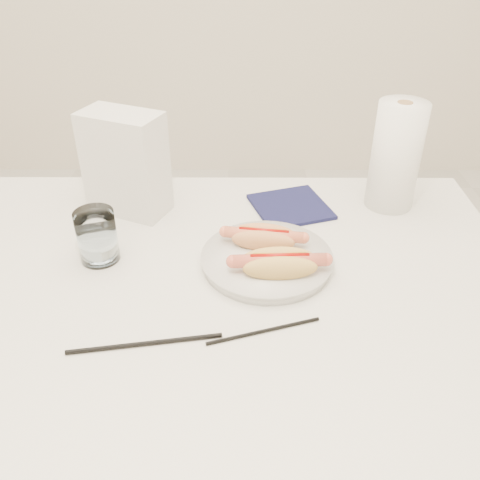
{
  "coord_description": "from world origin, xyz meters",
  "views": [
    {
      "loc": [
        0.08,
        -0.76,
        1.33
      ],
      "look_at": [
        0.08,
        0.01,
        0.82
      ],
      "focal_mm": 39.14,
      "sensor_mm": 36.0,
      "label": 1
    }
  ],
  "objects_px": {
    "table": "(200,301)",
    "hotdog_left": "(264,237)",
    "hotdog_right": "(279,264)",
    "water_glass": "(97,236)",
    "napkin_box": "(126,164)",
    "plate": "(267,261)",
    "paper_towel_roll": "(396,156)"
  },
  "relations": [
    {
      "from": "napkin_box",
      "to": "water_glass",
      "type": "bearing_deg",
      "value": -74.06
    },
    {
      "from": "water_glass",
      "to": "paper_towel_roll",
      "type": "relative_size",
      "value": 0.44
    },
    {
      "from": "plate",
      "to": "napkin_box",
      "type": "height_order",
      "value": "napkin_box"
    },
    {
      "from": "hotdog_right",
      "to": "napkin_box",
      "type": "bearing_deg",
      "value": 137.7
    },
    {
      "from": "hotdog_left",
      "to": "napkin_box",
      "type": "height_order",
      "value": "napkin_box"
    },
    {
      "from": "plate",
      "to": "hotdog_right",
      "type": "relative_size",
      "value": 1.44
    },
    {
      "from": "plate",
      "to": "hotdog_left",
      "type": "bearing_deg",
      "value": 97.94
    },
    {
      "from": "hotdog_right",
      "to": "water_glass",
      "type": "relative_size",
      "value": 1.61
    },
    {
      "from": "table",
      "to": "paper_towel_roll",
      "type": "height_order",
      "value": "paper_towel_roll"
    },
    {
      "from": "hotdog_left",
      "to": "hotdog_right",
      "type": "relative_size",
      "value": 0.92
    },
    {
      "from": "hotdog_left",
      "to": "hotdog_right",
      "type": "bearing_deg",
      "value": -66.11
    },
    {
      "from": "plate",
      "to": "paper_towel_roll",
      "type": "xyz_separation_m",
      "value": [
        0.28,
        0.24,
        0.11
      ]
    },
    {
      "from": "table",
      "to": "water_glass",
      "type": "relative_size",
      "value": 11.71
    },
    {
      "from": "paper_towel_roll",
      "to": "water_glass",
      "type": "bearing_deg",
      "value": -160.21
    },
    {
      "from": "hotdog_left",
      "to": "napkin_box",
      "type": "relative_size",
      "value": 0.69
    },
    {
      "from": "table",
      "to": "hotdog_left",
      "type": "xyz_separation_m",
      "value": [
        0.12,
        0.07,
        0.1
      ]
    },
    {
      "from": "water_glass",
      "to": "napkin_box",
      "type": "distance_m",
      "value": 0.2
    },
    {
      "from": "napkin_box",
      "to": "paper_towel_roll",
      "type": "xyz_separation_m",
      "value": [
        0.57,
        0.03,
        0.01
      ]
    },
    {
      "from": "table",
      "to": "water_glass",
      "type": "xyz_separation_m",
      "value": [
        -0.19,
        0.05,
        0.11
      ]
    },
    {
      "from": "water_glass",
      "to": "napkin_box",
      "type": "xyz_separation_m",
      "value": [
        0.02,
        0.19,
        0.06
      ]
    },
    {
      "from": "napkin_box",
      "to": "paper_towel_roll",
      "type": "height_order",
      "value": "paper_towel_roll"
    },
    {
      "from": "plate",
      "to": "water_glass",
      "type": "xyz_separation_m",
      "value": [
        -0.32,
        0.02,
        0.04
      ]
    },
    {
      "from": "table",
      "to": "plate",
      "type": "bearing_deg",
      "value": 15.34
    },
    {
      "from": "plate",
      "to": "water_glass",
      "type": "bearing_deg",
      "value": 176.37
    },
    {
      "from": "table",
      "to": "napkin_box",
      "type": "bearing_deg",
      "value": 124.19
    },
    {
      "from": "water_glass",
      "to": "paper_towel_roll",
      "type": "xyz_separation_m",
      "value": [
        0.6,
        0.22,
        0.07
      ]
    },
    {
      "from": "table",
      "to": "water_glass",
      "type": "height_order",
      "value": "water_glass"
    },
    {
      "from": "water_glass",
      "to": "napkin_box",
      "type": "height_order",
      "value": "napkin_box"
    },
    {
      "from": "hotdog_right",
      "to": "water_glass",
      "type": "height_order",
      "value": "water_glass"
    },
    {
      "from": "paper_towel_roll",
      "to": "plate",
      "type": "bearing_deg",
      "value": -140.1
    },
    {
      "from": "table",
      "to": "plate",
      "type": "distance_m",
      "value": 0.15
    },
    {
      "from": "hotdog_right",
      "to": "napkin_box",
      "type": "distance_m",
      "value": 0.41
    }
  ]
}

